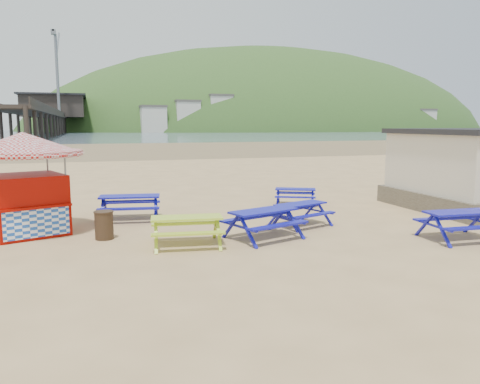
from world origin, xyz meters
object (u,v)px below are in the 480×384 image
object	(u,v)px
picnic_table_blue_b	(295,197)
litter_bin	(104,225)
picnic_table_yellow	(187,231)
ice_cream_kiosk	(25,170)
picnic_table_blue_a	(130,208)

from	to	relation	value
picnic_table_blue_b	litter_bin	bearing A→B (deg)	-129.59
picnic_table_blue_b	litter_bin	distance (m)	8.56
picnic_table_yellow	ice_cream_kiosk	bearing A→B (deg)	154.68
picnic_table_blue_a	picnic_table_blue_b	xyz separation A→B (m)	(6.79, 1.04, -0.09)
picnic_table_yellow	ice_cream_kiosk	world-z (taller)	ice_cream_kiosk
picnic_table_yellow	ice_cream_kiosk	distance (m)	5.42
picnic_table_blue_b	ice_cream_kiosk	size ratio (longest dim) A/B	0.46
picnic_table_blue_a	litter_bin	bearing A→B (deg)	-100.88
picnic_table_blue_b	picnic_table_yellow	world-z (taller)	picnic_table_yellow
picnic_table_blue_a	litter_bin	world-z (taller)	picnic_table_blue_a
picnic_table_blue_b	ice_cream_kiosk	world-z (taller)	ice_cream_kiosk
litter_bin	ice_cream_kiosk	bearing A→B (deg)	147.69
picnic_table_blue_b	ice_cream_kiosk	bearing A→B (deg)	-142.00
picnic_table_yellow	litter_bin	distance (m)	2.60
picnic_table_yellow	ice_cream_kiosk	size ratio (longest dim) A/B	0.48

